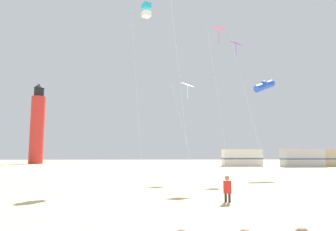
# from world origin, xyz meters

# --- Properties ---
(kite_flyer_standing) EXTENTS (0.42, 0.55, 1.16)m
(kite_flyer_standing) POSITION_xyz_m (1.88, 6.70, 0.61)
(kite_flyer_standing) COLOR red
(kite_flyer_standing) RESTS_ON ground
(kite_diamond_white) EXTENTS (2.04, 2.04, 8.07)m
(kite_diamond_white) POSITION_xyz_m (1.57, 18.85, 7.56)
(kite_diamond_white) COLOR silver
(kite_diamond_white) RESTS_ON ground
(kite_box_cyan) EXTENTS (1.65, 1.65, 14.31)m
(kite_box_cyan) POSITION_xyz_m (-1.89, 17.51, 13.69)
(kite_box_cyan) COLOR silver
(kite_box_cyan) RESTS_ON ground
(kite_tube_blue) EXTENTS (3.10, 2.76, 9.29)m
(kite_tube_blue) POSITION_xyz_m (9.43, 22.24, 8.59)
(kite_tube_blue) COLOR silver
(kite_tube_blue) RESTS_ON ground
(kite_diamond_rainbow) EXTENTS (1.64, 1.64, 12.39)m
(kite_diamond_rainbow) POSITION_xyz_m (3.96, 17.16, 11.58)
(kite_diamond_rainbow) COLOR silver
(kite_diamond_rainbow) RESTS_ON ground
(kite_diamond_violet) EXTENTS (3.15, 2.69, 12.62)m
(kite_diamond_violet) POSITION_xyz_m (6.52, 21.07, 11.78)
(kite_diamond_violet) COLOR silver
(kite_diamond_violet) RESTS_ON ground
(lighthouse_distant) EXTENTS (2.80, 2.80, 16.80)m
(lighthouse_distant) POSITION_xyz_m (-25.31, 58.86, 7.84)
(lighthouse_distant) COLOR red
(lighthouse_distant) RESTS_ON ground
(rv_van_white) EXTENTS (6.56, 2.71, 2.80)m
(rv_van_white) POSITION_xyz_m (13.60, 45.02, 1.39)
(rv_van_white) COLOR white
(rv_van_white) RESTS_ON ground
(rv_van_silver) EXTENTS (6.52, 2.58, 2.80)m
(rv_van_silver) POSITION_xyz_m (22.45, 42.03, 1.39)
(rv_van_silver) COLOR #B7BABF
(rv_van_silver) RESTS_ON ground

